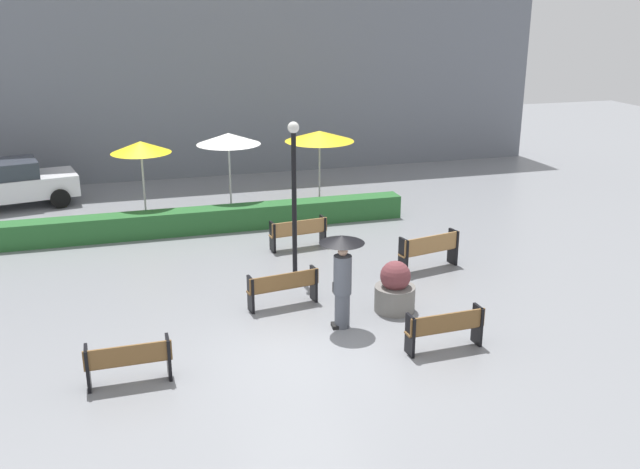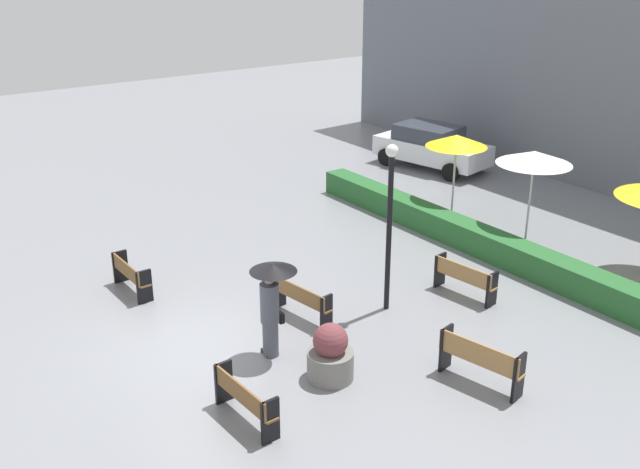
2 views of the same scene
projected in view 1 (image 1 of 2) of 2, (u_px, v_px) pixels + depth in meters
ground_plane at (303, 356)px, 13.83m from camera, size 60.00×60.00×0.00m
bench_back_row at (299, 232)px, 19.68m from camera, size 1.65×0.56×0.83m
bench_far_right at (430, 249)px, 18.13m from camera, size 1.71×0.70×0.93m
bench_mid_center at (283, 286)px, 15.92m from camera, size 1.67×0.56×0.82m
bench_near_right at (445, 327)px, 13.92m from camera, size 1.61×0.42×0.82m
bench_near_left at (129, 360)px, 12.68m from camera, size 1.53×0.40×0.81m
pedestrian_with_umbrella at (342, 269)px, 14.69m from camera, size 0.95×0.95×2.01m
planter_pot at (395, 289)px, 15.71m from camera, size 0.90×0.90×1.16m
lamp_post at (294, 183)px, 17.22m from camera, size 0.28×0.28×3.86m
patio_umbrella_yellow at (141, 147)px, 21.28m from camera, size 1.81×1.81×2.58m
patio_umbrella_white at (228, 139)px, 22.12m from camera, size 2.01×2.01×2.66m
patio_umbrella_yellow_far at (319, 136)px, 23.91m from camera, size 2.35×2.35×2.41m
hedge_strip at (210, 220)px, 21.21m from camera, size 11.98×0.70×0.71m
building_facade at (195, 71)px, 27.17m from camera, size 28.00×1.20×8.01m
parked_car at (8, 183)px, 23.53m from camera, size 4.46×2.63×1.57m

